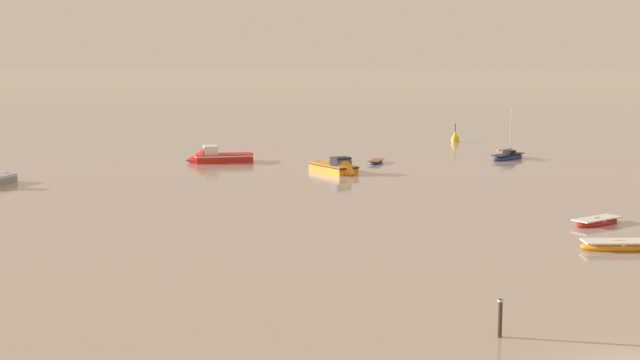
{
  "coord_description": "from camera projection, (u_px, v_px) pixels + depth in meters",
  "views": [
    {
      "loc": [
        -17.79,
        -27.58,
        11.42
      ],
      "look_at": [
        -2.11,
        42.08,
        0.75
      ],
      "focal_mm": 52.14,
      "sensor_mm": 36.0,
      "label": 1
    }
  ],
  "objects": [
    {
      "name": "rowboat_moored_2",
      "position": [
        597.0,
        222.0,
        58.48
      ],
      "size": [
        3.97,
        2.64,
        0.59
      ],
      "rotation": [
        0.0,
        0.0,
        0.4
      ],
      "color": "red",
      "rests_on": "ground"
    },
    {
      "name": "motorboat_moored_3",
      "position": [
        339.0,
        170.0,
        81.18
      ],
      "size": [
        3.88,
        6.04,
        2.17
      ],
      "rotation": [
        0.0,
        0.0,
        5.07
      ],
      "color": "orange",
      "rests_on": "ground"
    },
    {
      "name": "rowboat_moored_0",
      "position": [
        376.0,
        162.0,
        87.88
      ],
      "size": [
        2.33,
        3.01,
        0.46
      ],
      "rotation": [
        0.0,
        0.0,
        4.18
      ],
      "color": "navy",
      "rests_on": "ground"
    },
    {
      "name": "channel_buoy",
      "position": [
        455.0,
        138.0,
        106.58
      ],
      "size": [
        0.9,
        0.9,
        2.3
      ],
      "color": "gold",
      "rests_on": "ground"
    },
    {
      "name": "sailboat_moored_0",
      "position": [
        508.0,
        157.0,
        90.91
      ],
      "size": [
        4.73,
        3.79,
        5.26
      ],
      "rotation": [
        0.0,
        0.0,
        0.58
      ],
      "color": "navy",
      "rests_on": "ground"
    },
    {
      "name": "mooring_post_near",
      "position": [
        500.0,
        319.0,
        36.11
      ],
      "size": [
        0.22,
        0.22,
        1.7
      ],
      "color": "#3A3323",
      "rests_on": "ground"
    },
    {
      "name": "motorboat_moored_1",
      "position": [
        214.0,
        159.0,
        88.48
      ],
      "size": [
        6.46,
        2.39,
        2.41
      ],
      "rotation": [
        0.0,
        0.0,
        3.12
      ],
      "color": "red",
      "rests_on": "ground"
    },
    {
      "name": "rowboat_moored_1",
      "position": [
        619.0,
        246.0,
        51.49
      ],
      "size": [
        4.6,
        2.36,
        0.69
      ],
      "rotation": [
        0.0,
        0.0,
        2.94
      ],
      "color": "orange",
      "rests_on": "ground"
    }
  ]
}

